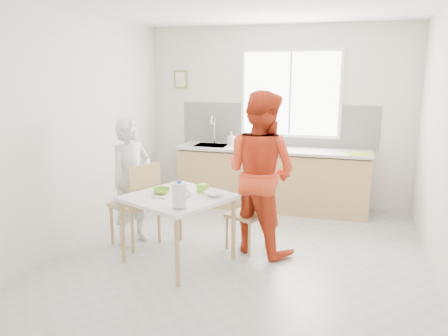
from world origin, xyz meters
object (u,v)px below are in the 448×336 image
object	(u,v)px
person_white	(132,182)
wine_bottle_a	(268,136)
dining_table	(178,203)
milk_jug	(180,194)
chair_far	(250,210)
bowl_green	(162,191)
person_red	(260,173)
wine_bottle_b	(261,137)
bowl_white	(215,194)
chair_left	(138,201)

from	to	relation	value
person_white	wine_bottle_a	distance (m)	2.37
dining_table	wine_bottle_a	bearing A→B (deg)	77.75
milk_jug	wine_bottle_a	xyz separation A→B (m)	(0.32, 2.71, 0.21)
chair_far	person_white	xyz separation A→B (m)	(-1.37, -0.29, 0.30)
chair_far	bowl_green	distance (m)	1.07
person_white	person_red	xyz separation A→B (m)	(1.49, 0.24, 0.16)
bowl_green	wine_bottle_b	world-z (taller)	wine_bottle_b
person_red	wine_bottle_a	xyz separation A→B (m)	(-0.27, 1.76, 0.16)
bowl_white	wine_bottle_a	bearing A→B (deg)	86.69
chair_far	dining_table	bearing A→B (deg)	-113.30
person_red	bowl_white	size ratio (longest dim) A/B	8.88
person_white	person_red	distance (m)	1.52
person_red	wine_bottle_a	size ratio (longest dim) A/B	5.72
person_red	wine_bottle_b	world-z (taller)	person_red
person_white	milk_jug	world-z (taller)	person_white
dining_table	wine_bottle_b	size ratio (longest dim) A/B	4.20
person_white	wine_bottle_a	xyz separation A→B (m)	(1.22, 2.00, 0.32)
person_white	milk_jug	distance (m)	1.15
chair_left	milk_jug	xyz separation A→B (m)	(0.80, -0.66, 0.32)
person_white	bowl_white	distance (m)	1.11
person_white	chair_far	bearing A→B (deg)	-54.37
dining_table	chair_left	distance (m)	0.68
chair_far	person_red	size ratio (longest dim) A/B	0.45
dining_table	wine_bottle_a	world-z (taller)	wine_bottle_a
wine_bottle_b	dining_table	bearing A→B (deg)	-101.14
person_white	person_red	world-z (taller)	person_red
chair_left	person_red	size ratio (longest dim) A/B	0.55
chair_left	wine_bottle_a	size ratio (longest dim) A/B	3.12
chair_left	wine_bottle_b	distance (m)	2.25
bowl_green	bowl_white	world-z (taller)	bowl_green
dining_table	chair_left	world-z (taller)	chair_left
person_white	bowl_white	size ratio (longest dim) A/B	7.33
dining_table	wine_bottle_b	distance (m)	2.27
bowl_green	wine_bottle_a	bearing A→B (deg)	72.81
wine_bottle_b	bowl_green	bearing A→B (deg)	-106.39
bowl_green	person_white	bearing A→B (deg)	151.27
chair_left	milk_jug	world-z (taller)	milk_jug
chair_left	wine_bottle_b	xyz separation A→B (m)	(1.05, 1.92, 0.52)
dining_table	wine_bottle_b	bearing A→B (deg)	78.86
wine_bottle_a	person_red	bearing A→B (deg)	-81.33
chair_left	wine_bottle_a	world-z (taller)	wine_bottle_a
bowl_green	milk_jug	size ratio (longest dim) A/B	0.73
person_white	person_red	bearing A→B (deg)	-56.92
dining_table	milk_jug	size ratio (longest dim) A/B	4.99
chair_far	bowl_white	world-z (taller)	chair_far
chair_left	wine_bottle_b	world-z (taller)	wine_bottle_b
chair_far	milk_jug	xyz separation A→B (m)	(-0.47, -0.99, 0.42)
dining_table	bowl_white	distance (m)	0.40
dining_table	person_red	bearing A→B (deg)	35.90
chair_left	person_white	bearing A→B (deg)	-90.00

